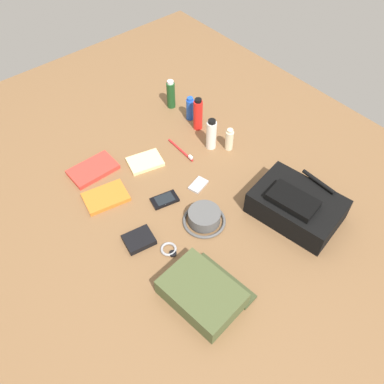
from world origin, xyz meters
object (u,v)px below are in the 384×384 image
travel_guidebook (106,197)px  wristwatch (169,250)px  notepad (145,162)px  toiletry_pouch (203,293)px  backpack (296,206)px  cell_phone (165,200)px  sunscreen_spray (198,114)px  wallet (139,240)px  media_player (198,185)px  toothpaste_tube (211,134)px  bucket_hat (204,218)px  deodorant_spray (190,109)px  paperback_novel (93,170)px  lotion_bottle (229,140)px  shampoo_bottle (171,94)px  toothbrush (182,151)px

travel_guidebook → wristwatch: bearing=6.9°
travel_guidebook → notepad: (-0.06, 0.25, -0.00)m
toiletry_pouch → travel_guidebook: toiletry_pouch is taller
backpack → toiletry_pouch: backpack is taller
backpack → cell_phone: size_ratio=3.09×
sunscreen_spray → wallet: (0.36, -0.60, -0.07)m
backpack → media_player: 0.42m
toothpaste_tube → media_player: bearing=-54.2°
bucket_hat → wristwatch: size_ratio=2.43×
deodorant_spray → paperback_novel: bearing=-89.8°
media_player → wristwatch: (0.18, -0.30, 0.00)m
toiletry_pouch → media_player: size_ratio=3.03×
lotion_bottle → travel_guidebook: size_ratio=0.57×
bucket_hat → deodorant_spray: deodorant_spray is taller
sunscreen_spray → deodorant_spray: bearing=167.7°
shampoo_bottle → toothbrush: size_ratio=0.86×
bucket_hat → backpack: bearing=55.2°
notepad → backpack: bearing=39.5°
lotion_bottle → shampoo_bottle: bearing=-178.6°
paperback_novel → notepad: (0.11, 0.21, -0.00)m
backpack → cell_phone: 0.53m
shampoo_bottle → toothbrush: bearing=-30.2°
sunscreen_spray → travel_guidebook: bearing=-81.0°
media_player → wallet: size_ratio=0.86×
toiletry_pouch → toothpaste_tube: bearing=136.0°
toothpaste_tube → backpack: bearing=-1.1°
shampoo_bottle → wristwatch: 0.87m
backpack → wallet: 0.63m
cell_phone → media_player: size_ratio=1.28×
lotion_bottle → travel_guidebook: bearing=-100.4°
toothpaste_tube → wristwatch: toothpaste_tube is taller
cell_phone → notepad: size_ratio=0.81×
paperback_novel → notepad: paperback_novel is taller
deodorant_spray → cell_phone: bearing=-51.2°
toiletry_pouch → wallet: toiletry_pouch is taller
deodorant_spray → paperback_novel: 0.56m
shampoo_bottle → wallet: 0.84m
toothpaste_tube → sunscreen_spray: bearing=163.8°
toothpaste_tube → cell_phone: toothpaste_tube is taller
bucket_hat → shampoo_bottle: 0.75m
toiletry_pouch → deodorant_spray: deodorant_spray is taller
shampoo_bottle → media_player: shampoo_bottle is taller
backpack → cell_phone: (-0.40, -0.36, -0.05)m
travel_guidebook → cell_phone: 0.25m
toothbrush → wallet: (0.28, -0.44, 0.01)m
sunscreen_spray → toiletry_pouch: bearing=-39.6°
cell_phone → notepad: bearing=163.8°
backpack → travel_guidebook: size_ratio=1.89×
travel_guidebook → cell_phone: size_ratio=1.63×
bucket_hat → toiletry_pouch: bearing=-42.3°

